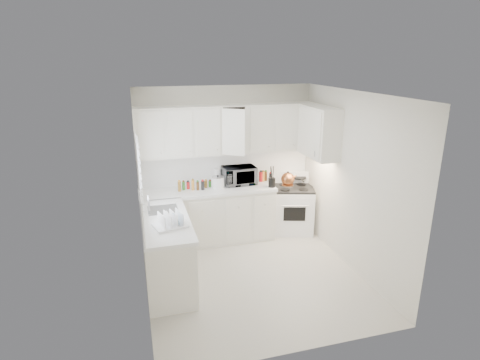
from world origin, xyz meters
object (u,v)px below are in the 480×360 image
object	(u,v)px
stove	(293,203)
tea_kettle	(288,178)
rice_cooker	(218,181)
utensil_crock	(272,176)
microwave	(239,173)
dish_rack	(170,219)

from	to	relation	value
stove	tea_kettle	xyz separation A→B (m)	(-0.18, -0.16, 0.53)
tea_kettle	rice_cooker	size ratio (longest dim) A/B	1.30
rice_cooker	utensil_crock	bearing A→B (deg)	1.01
microwave	dish_rack	size ratio (longest dim) A/B	1.36
stove	microwave	world-z (taller)	microwave
utensil_crock	dish_rack	xyz separation A→B (m)	(-1.81, -1.18, -0.08)
stove	dish_rack	bearing A→B (deg)	-133.03
stove	dish_rack	size ratio (longest dim) A/B	2.65
rice_cooker	utensil_crock	world-z (taller)	utensil_crock
tea_kettle	utensil_crock	world-z (taller)	utensil_crock
tea_kettle	microwave	distance (m)	0.84
tea_kettle	dish_rack	world-z (taller)	tea_kettle
microwave	dish_rack	bearing A→B (deg)	-134.54
stove	utensil_crock	size ratio (longest dim) A/B	2.86
tea_kettle	rice_cooker	xyz separation A→B (m)	(-1.18, 0.18, -0.01)
tea_kettle	utensil_crock	size ratio (longest dim) A/B	0.76
stove	dish_rack	world-z (taller)	dish_rack
dish_rack	tea_kettle	bearing A→B (deg)	15.40
tea_kettle	microwave	world-z (taller)	microwave
utensil_crock	rice_cooker	bearing A→B (deg)	167.06
tea_kettle	rice_cooker	world-z (taller)	tea_kettle
rice_cooker	dish_rack	bearing A→B (deg)	-110.13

